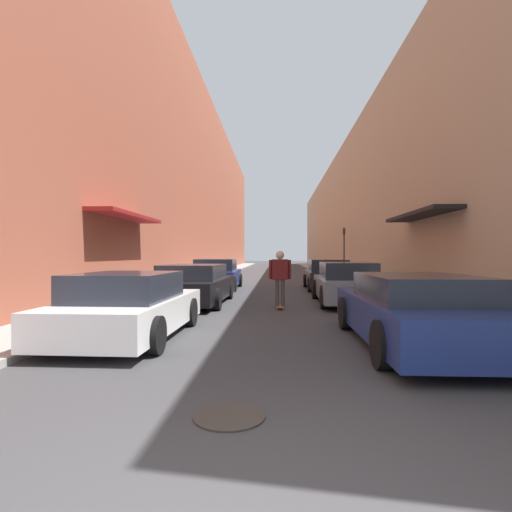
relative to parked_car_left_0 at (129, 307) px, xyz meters
The scene contains 14 objects.
ground 21.34m from the parked_car_left_0, 83.07° to the left, with size 146.43×146.43×0.00m, color #38383A.
curb_strip_left 27.90m from the parked_car_left_0, 93.92° to the left, with size 1.80×66.56×0.12m.
curb_strip_right 28.72m from the parked_car_left_0, 75.77° to the left, with size 1.80×66.56×0.12m.
building_row_left 29.06m from the parked_car_left_0, 99.80° to the left, with size 4.90×66.56×14.86m.
building_row_right 29.90m from the parked_car_left_0, 70.31° to the left, with size 4.90×66.56×10.31m.
parked_car_left_0 is the anchor object (origin of this frame).
parked_car_left_1 5.20m from the parked_car_left_0, 88.29° to the left, with size 2.08×4.79×1.26m.
parked_car_left_2 10.79m from the parked_car_left_0, 89.89° to the left, with size 2.06×4.48×1.37m.
parked_car_right_0 5.15m from the parked_car_left_0, ahead, with size 2.04×4.75×1.23m.
parked_car_right_1 7.48m from the parked_car_left_0, 48.05° to the left, with size 1.92×4.47×1.33m.
parked_car_right_2 11.88m from the parked_car_left_0, 64.84° to the left, with size 1.96×4.36×1.35m.
skateboarder 5.17m from the parked_car_left_0, 56.24° to the left, with size 0.64×0.78×1.68m.
manhole_cover 4.26m from the parked_car_left_0, 56.75° to the right, with size 0.70×0.70×0.02m.
traffic_light 21.88m from the parked_car_left_0, 70.11° to the left, with size 0.16×0.22×3.31m.
Camera 1 is at (0.20, -1.91, 1.57)m, focal length 28.00 mm.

